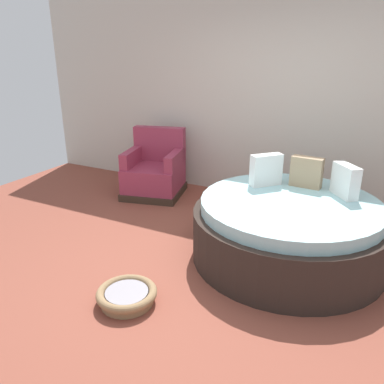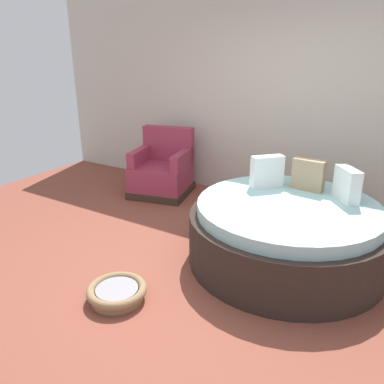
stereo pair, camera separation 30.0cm
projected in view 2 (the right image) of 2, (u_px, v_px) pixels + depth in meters
ground_plane at (204, 277)px, 3.60m from camera, size 8.00×8.00×0.02m
back_wall at (295, 99)px, 4.95m from camera, size 8.00×0.12×2.80m
round_daybed at (286, 232)px, 3.76m from camera, size 1.90×1.90×0.97m
red_armchair at (163, 171)px, 5.60m from camera, size 0.97×0.97×0.94m
pet_basket at (117, 292)px, 3.24m from camera, size 0.51×0.51×0.13m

